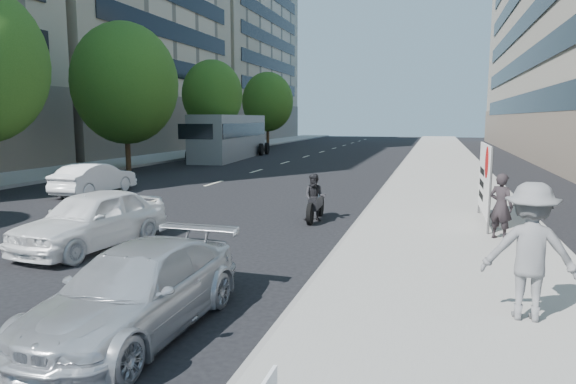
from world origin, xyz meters
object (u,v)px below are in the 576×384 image
(motorcycle, at_px, (315,200))
(pedestrian_woman, at_px, (501,206))
(parked_sedan, at_px, (136,291))
(protest_banner, at_px, (484,178))
(jogger, at_px, (530,251))
(white_sedan_near, at_px, (92,219))
(bus, at_px, (231,137))
(white_sedan_mid, at_px, (95,179))

(motorcycle, bearing_deg, pedestrian_woman, -21.78)
(pedestrian_woman, distance_m, parked_sedan, 8.92)
(parked_sedan, bearing_deg, protest_banner, 60.37)
(protest_banner, relative_size, motorcycle, 1.50)
(jogger, xyz_separation_m, motorcycle, (-4.77, 6.92, -0.52))
(parked_sedan, relative_size, white_sedan_near, 1.03)
(pedestrian_woman, distance_m, bus, 28.94)
(jogger, relative_size, bus, 0.16)
(protest_banner, xyz_separation_m, bus, (-16.46, 21.64, 0.23))
(jogger, height_order, bus, bus)
(white_sedan_near, bearing_deg, parked_sedan, -40.34)
(jogger, distance_m, motorcycle, 8.42)
(bus, bearing_deg, white_sedan_mid, -89.56)
(jogger, xyz_separation_m, white_sedan_near, (-9.11, 2.29, -0.46))
(bus, bearing_deg, white_sedan_near, -79.75)
(white_sedan_near, relative_size, bus, 0.33)
(white_sedan_near, bearing_deg, white_sedan_mid, 132.84)
(pedestrian_woman, bearing_deg, protest_banner, -48.22)
(jogger, bearing_deg, parked_sedan, 19.65)
(white_sedan_near, bearing_deg, jogger, -7.41)
(pedestrian_woman, xyz_separation_m, parked_sedan, (-5.59, -6.95, -0.35))
(pedestrian_woman, xyz_separation_m, motorcycle, (-4.98, 1.68, -0.32))
(protest_banner, bearing_deg, parked_sedan, -120.94)
(jogger, xyz_separation_m, bus, (-16.48, 28.87, 0.48))
(white_sedan_mid, distance_m, motorcycle, 10.22)
(protest_banner, xyz_separation_m, motorcycle, (-4.75, -0.31, -0.76))
(pedestrian_woman, xyz_separation_m, white_sedan_mid, (-14.79, 4.54, -0.32))
(white_sedan_mid, relative_size, motorcycle, 1.88)
(parked_sedan, height_order, bus, bus)
(jogger, distance_m, pedestrian_woman, 5.24)
(pedestrian_woman, relative_size, white_sedan_near, 0.40)
(white_sedan_mid, height_order, bus, bus)
(protest_banner, xyz_separation_m, parked_sedan, (-5.36, -8.94, -0.79))
(protest_banner, bearing_deg, pedestrian_woman, -83.40)
(jogger, relative_size, protest_banner, 0.66)
(pedestrian_woman, relative_size, parked_sedan, 0.38)
(pedestrian_woman, relative_size, protest_banner, 0.53)
(white_sedan_near, bearing_deg, pedestrian_woman, 24.24)
(jogger, xyz_separation_m, protest_banner, (-0.02, 7.23, 0.25))
(protest_banner, distance_m, bus, 27.19)
(pedestrian_woman, height_order, white_sedan_near, pedestrian_woman)
(parked_sedan, xyz_separation_m, white_sedan_mid, (-9.20, 11.49, 0.02))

